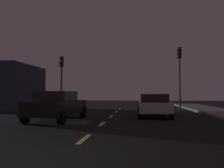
# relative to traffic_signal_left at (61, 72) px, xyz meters

# --- Properties ---
(ground_plane) EXTENTS (80.00, 80.00, 0.00)m
(ground_plane) POSITION_rel_traffic_signal_left_xyz_m (4.98, -8.89, -3.26)
(ground_plane) COLOR black
(lane_stripe_second) EXTENTS (0.16, 1.60, 0.01)m
(lane_stripe_second) POSITION_rel_traffic_signal_left_xyz_m (4.98, -13.29, -3.26)
(lane_stripe_second) COLOR #EACC4C
(lane_stripe_second) RESTS_ON ground_plane
(lane_stripe_third) EXTENTS (0.16, 1.60, 0.01)m
(lane_stripe_third) POSITION_rel_traffic_signal_left_xyz_m (4.98, -9.49, -3.26)
(lane_stripe_third) COLOR #EACC4C
(lane_stripe_third) RESTS_ON ground_plane
(lane_stripe_fourth) EXTENTS (0.16, 1.60, 0.01)m
(lane_stripe_fourth) POSITION_rel_traffic_signal_left_xyz_m (4.98, -5.69, -3.26)
(lane_stripe_fourth) COLOR #EACC4C
(lane_stripe_fourth) RESTS_ON ground_plane
(lane_stripe_fifth) EXTENTS (0.16, 1.60, 0.01)m
(lane_stripe_fifth) POSITION_rel_traffic_signal_left_xyz_m (4.98, -1.89, -3.26)
(lane_stripe_fifth) COLOR #EACC4C
(lane_stripe_fifth) RESTS_ON ground_plane
(lane_stripe_sixth) EXTENTS (0.16, 1.60, 0.01)m
(lane_stripe_sixth) POSITION_rel_traffic_signal_left_xyz_m (4.98, 1.91, -3.26)
(lane_stripe_sixth) COLOR #EACC4C
(lane_stripe_sixth) RESTS_ON ground_plane
(traffic_signal_left) EXTENTS (0.32, 0.38, 4.64)m
(traffic_signal_left) POSITION_rel_traffic_signal_left_xyz_m (0.00, 0.00, 0.00)
(traffic_signal_left) COLOR #4C4C51
(traffic_signal_left) RESTS_ON ground_plane
(traffic_signal_right) EXTENTS (0.32, 0.38, 5.25)m
(traffic_signal_right) POSITION_rel_traffic_signal_left_xyz_m (10.06, 0.00, 0.39)
(traffic_signal_right) COLOR black
(traffic_signal_right) RESTS_ON ground_plane
(car_stopped_ahead) EXTENTS (1.92, 3.96, 1.36)m
(car_stopped_ahead) POSITION_rel_traffic_signal_left_xyz_m (7.56, -5.73, -2.56)
(car_stopped_ahead) COLOR beige
(car_stopped_ahead) RESTS_ON ground_plane
(car_adjacent_lane) EXTENTS (2.19, 4.65, 1.50)m
(car_adjacent_lane) POSITION_rel_traffic_signal_left_xyz_m (2.45, -8.28, -2.49)
(car_adjacent_lane) COLOR black
(car_adjacent_lane) RESTS_ON ground_plane
(storefront_left) EXTENTS (4.37, 6.71, 4.01)m
(storefront_left) POSITION_rel_traffic_signal_left_xyz_m (-5.20, 0.75, -1.26)
(storefront_left) COLOR #333847
(storefront_left) RESTS_ON ground_plane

